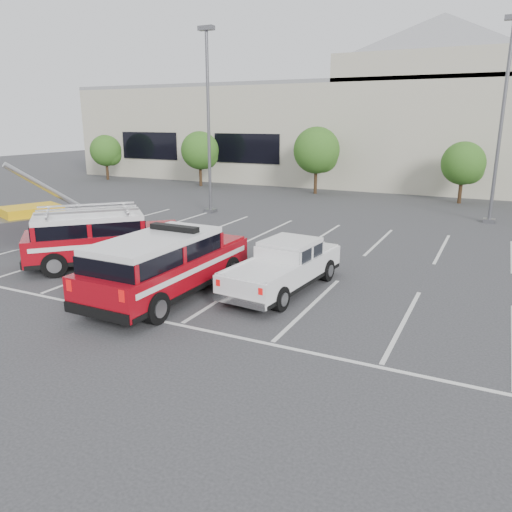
{
  "coord_description": "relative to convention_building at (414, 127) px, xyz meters",
  "views": [
    {
      "loc": [
        7.35,
        -13.13,
        5.38
      ],
      "look_at": [
        0.44,
        0.95,
        1.05
      ],
      "focal_mm": 35.0,
      "sensor_mm": 36.0,
      "label": 1
    }
  ],
  "objects": [
    {
      "name": "ladder_suv",
      "position": [
        -6.05,
        -31.18,
        -3.82
      ],
      "size": [
        5.59,
        5.63,
        2.25
      ],
      "rotation": [
        0.0,
        0.0,
        -0.78
      ],
      "color": "maroon",
      "rests_on": "ground"
    },
    {
      "name": "white_pickup",
      "position": [
        1.2,
        -30.79,
        -4.09
      ],
      "size": [
        2.27,
        5.3,
        1.58
      ],
      "rotation": [
        0.0,
        0.0,
        -0.1
      ],
      "color": "silver",
      "rests_on": "ground"
    },
    {
      "name": "tree_mid_right",
      "position": [
        4.91,
        -9.82,
        -2.22
      ],
      "size": [
        2.77,
        2.77,
        3.99
      ],
      "color": "#3F2B19",
      "rests_on": "ground"
    },
    {
      "name": "tree_mid_left",
      "position": [
        -5.09,
        -9.82,
        -1.68
      ],
      "size": [
        3.37,
        3.37,
        4.85
      ],
      "color": "#3F2B19",
      "rests_on": "ground"
    },
    {
      "name": "light_pole_left",
      "position": [
        -8.18,
        -19.86,
        0.47
      ],
      "size": [
        0.9,
        0.6,
        10.24
      ],
      "color": "#59595E",
      "rests_on": "ground"
    },
    {
      "name": "stall_markings",
      "position": [
        -0.18,
        -27.36,
        -4.71
      ],
      "size": [
        23.0,
        15.0,
        0.01
      ],
      "primitive_type": "cube",
      "color": "silver",
      "rests_on": "ground"
    },
    {
      "name": "convention_building",
      "position": [
        0.0,
        0.0,
        0.0
      ],
      "size": [
        60.0,
        16.99,
        13.2
      ],
      "color": "#BCB59F",
      "rests_on": "ground"
    },
    {
      "name": "light_pole_mid",
      "position": [
        6.82,
        -15.86,
        0.47
      ],
      "size": [
        0.9,
        0.6,
        10.24
      ],
      "color": "#59595E",
      "rests_on": "ground"
    },
    {
      "name": "tree_far_left",
      "position": [
        -25.09,
        -9.82,
        -2.22
      ],
      "size": [
        2.77,
        2.77,
        3.99
      ],
      "color": "#3F2B19",
      "rests_on": "ground"
    },
    {
      "name": "utility_rig",
      "position": [
        -11.8,
        -29.64,
        -4.0
      ],
      "size": [
        4.78,
        4.59,
        3.6
      ],
      "rotation": [
        0.0,
        0.0,
        -0.4
      ],
      "color": "#59595E",
      "rests_on": "ground"
    },
    {
      "name": "fire_chief_suv",
      "position": [
        -1.81,
        -33.01,
        -3.83
      ],
      "size": [
        2.36,
        6.24,
        2.18
      ],
      "rotation": [
        0.0,
        0.0,
        -0.02
      ],
      "color": "maroon",
      "rests_on": "ground"
    },
    {
      "name": "ground",
      "position": [
        -0.18,
        -31.86,
        -4.72
      ],
      "size": [
        120.0,
        120.0,
        0.0
      ],
      "primitive_type": "plane",
      "color": "#2E2E30",
      "rests_on": "ground"
    },
    {
      "name": "tree_left",
      "position": [
        -15.09,
        -9.82,
        -1.95
      ],
      "size": [
        3.07,
        3.07,
        4.42
      ],
      "color": "#3F2B19",
      "rests_on": "ground"
    }
  ]
}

